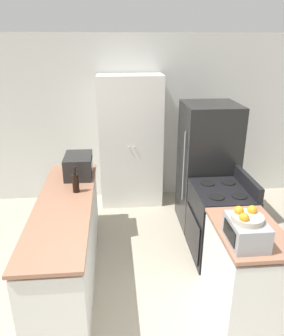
# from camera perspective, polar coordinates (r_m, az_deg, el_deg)

# --- Properties ---
(wall_back) EXTENTS (7.00, 0.06, 2.60)m
(wall_back) POSITION_cam_1_polar(r_m,az_deg,el_deg) (5.30, -1.43, 8.37)
(wall_back) COLOR silver
(wall_back) RESTS_ON ground_plane
(counter_left) EXTENTS (0.60, 2.28, 0.88)m
(counter_left) POSITION_cam_1_polar(r_m,az_deg,el_deg) (3.84, -12.91, -11.97)
(counter_left) COLOR silver
(counter_left) RESTS_ON ground_plane
(counter_right) EXTENTS (0.60, 0.90, 0.88)m
(counter_right) POSITION_cam_1_polar(r_m,az_deg,el_deg) (3.46, 17.39, -16.64)
(counter_right) COLOR silver
(counter_right) RESTS_ON ground_plane
(pantry_cabinet) EXTENTS (0.96, 0.50, 2.04)m
(pantry_cabinet) POSITION_cam_1_polar(r_m,az_deg,el_deg) (5.09, -1.96, 4.50)
(pantry_cabinet) COLOR white
(pantry_cabinet) RESTS_ON ground_plane
(stove) EXTENTS (0.66, 0.77, 1.04)m
(stove) POSITION_cam_1_polar(r_m,az_deg,el_deg) (4.11, 13.35, -9.19)
(stove) COLOR black
(stove) RESTS_ON ground_plane
(refrigerator) EXTENTS (0.74, 0.73, 1.74)m
(refrigerator) POSITION_cam_1_polar(r_m,az_deg,el_deg) (4.61, 11.25, 0.27)
(refrigerator) COLOR black
(refrigerator) RESTS_ON ground_plane
(microwave) EXTENTS (0.34, 0.48, 0.27)m
(microwave) POSITION_cam_1_polar(r_m,az_deg,el_deg) (4.21, -10.96, 0.40)
(microwave) COLOR black
(microwave) RESTS_ON counter_left
(wine_bottle) EXTENTS (0.08, 0.08, 0.31)m
(wine_bottle) POSITION_cam_1_polar(r_m,az_deg,el_deg) (3.78, -11.49, -2.50)
(wine_bottle) COLOR black
(wine_bottle) RESTS_ON counter_left
(toaster_oven) EXTENTS (0.30, 0.39, 0.22)m
(toaster_oven) POSITION_cam_1_polar(r_m,az_deg,el_deg) (2.96, 17.70, -10.53)
(toaster_oven) COLOR #939399
(toaster_oven) RESTS_ON counter_right
(fruit_bowl) EXTENTS (0.26, 0.26, 0.11)m
(fruit_bowl) POSITION_cam_1_polar(r_m,az_deg,el_deg) (2.88, 17.79, -8.07)
(fruit_bowl) COLOR #B2A893
(fruit_bowl) RESTS_ON toaster_oven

